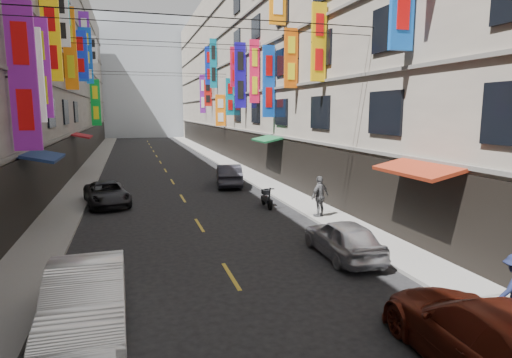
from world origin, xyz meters
TOP-DOWN VIEW (x-y plane):
  - sidewalk_left at (-6.00, 42.00)m, footprint 2.00×90.00m
  - sidewalk_right at (6.00, 42.00)m, footprint 2.00×90.00m
  - building_row_right at (11.99, 42.00)m, footprint 10.14×90.00m
  - haze_block at (0.00, 92.00)m, footprint 18.00×8.00m
  - shop_signage at (-0.21, 34.96)m, footprint 14.00×55.00m
  - street_awnings at (-1.26, 26.00)m, footprint 13.99×35.20m
  - overhead_cables at (0.00, 30.00)m, footprint 14.00×38.04m
  - lane_markings at (0.00, 39.00)m, footprint 0.12×80.20m
  - scooter_far_right at (3.86, 26.54)m, footprint 0.50×1.80m
  - car_left_mid at (-3.79, 15.66)m, footprint 1.73×4.71m
  - car_left_far at (-4.00, 29.35)m, footprint 2.74×4.65m
  - car_right_near at (3.43, 11.90)m, footprint 2.53×5.29m
  - car_right_mid at (4.00, 18.59)m, footprint 1.65×3.87m
  - car_right_far at (3.40, 33.20)m, footprint 2.21×4.55m
  - pedestrian_rfar at (5.44, 23.56)m, footprint 1.25×1.03m

SIDE VIEW (x-z plane):
  - lane_markings at x=0.00m, z-range 0.00..0.01m
  - sidewalk_left at x=-6.00m, z-range 0.00..0.12m
  - sidewalk_right at x=6.00m, z-range 0.00..0.12m
  - scooter_far_right at x=3.86m, z-range -0.13..1.01m
  - car_left_far at x=-4.00m, z-range 0.00..1.21m
  - car_right_mid at x=4.00m, z-range 0.00..1.31m
  - car_right_far at x=3.40m, z-range 0.00..1.44m
  - car_right_near at x=3.43m, z-range 0.00..1.49m
  - car_left_mid at x=-3.79m, z-range 0.00..1.54m
  - pedestrian_rfar at x=5.44m, z-range 0.12..1.98m
  - street_awnings at x=-1.26m, z-range 2.80..3.20m
  - overhead_cables at x=0.00m, z-range 8.18..9.42m
  - shop_signage at x=-0.21m, z-range 3.26..14.76m
  - building_row_right at x=11.99m, z-range -0.01..18.99m
  - haze_block at x=0.00m, z-range 0.00..22.00m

